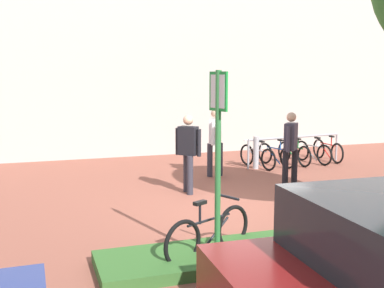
{
  "coord_description": "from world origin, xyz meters",
  "views": [
    {
      "loc": [
        -3.4,
        -8.29,
        2.57
      ],
      "look_at": [
        -0.22,
        1.24,
        1.1
      ],
      "focal_mm": 44.51,
      "sensor_mm": 36.0,
      "label": 1
    }
  ],
  "objects": [
    {
      "name": "ground_plane",
      "position": [
        0.0,
        0.0,
        0.0
      ],
      "size": [
        60.0,
        60.0,
        0.0
      ],
      "primitive_type": "plane",
      "color": "brown"
    },
    {
      "name": "planter_strip",
      "position": [
        0.77,
        -2.43,
        0.08
      ],
      "size": [
        7.0,
        1.1,
        0.16
      ],
      "primitive_type": "cube",
      "color": "#336028",
      "rests_on": "ground"
    },
    {
      "name": "parking_sign_post",
      "position": [
        -1.07,
        -2.43,
        1.71
      ],
      "size": [
        0.13,
        0.35,
        2.63
      ],
      "color": "#2D7238",
      "rests_on": "ground"
    },
    {
      "name": "bike_at_sign",
      "position": [
        -1.12,
        -2.24,
        0.35
      ],
      "size": [
        1.54,
        0.78,
        0.86
      ],
      "color": "black",
      "rests_on": "ground"
    },
    {
      "name": "bike_rack_cluster",
      "position": [
        3.7,
        3.63,
        0.35
      ],
      "size": [
        3.18,
        1.86,
        0.83
      ],
      "color": "#99999E",
      "rests_on": "ground"
    },
    {
      "name": "bollard_steel",
      "position": [
        2.36,
        3.39,
        0.45
      ],
      "size": [
        0.16,
        0.16,
        0.9
      ],
      "primitive_type": "cylinder",
      "color": "#ADADB2",
      "rests_on": "ground"
    },
    {
      "name": "person_suited_dark",
      "position": [
        -0.26,
        1.38,
        0.98
      ],
      "size": [
        0.46,
        0.45,
        1.72
      ],
      "color": "#2D2D38",
      "rests_on": "ground"
    },
    {
      "name": "person_shirt_white",
      "position": [
        0.94,
        2.86,
        0.98
      ],
      "size": [
        0.43,
        0.53,
        1.72
      ],
      "color": "#2D2D38",
      "rests_on": "ground"
    },
    {
      "name": "person_suited_navy",
      "position": [
        2.2,
        1.29,
        0.98
      ],
      "size": [
        0.45,
        0.47,
        1.72
      ],
      "color": "black",
      "rests_on": "ground"
    }
  ]
}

